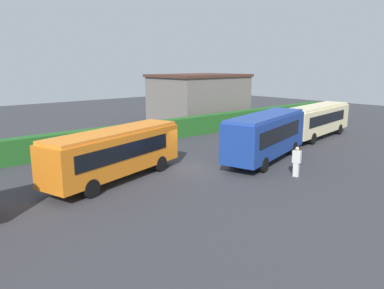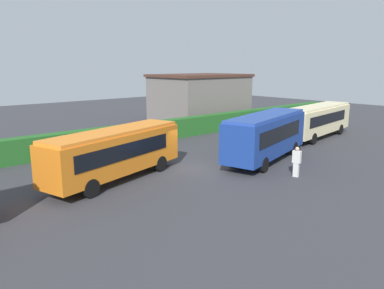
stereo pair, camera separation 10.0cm
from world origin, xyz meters
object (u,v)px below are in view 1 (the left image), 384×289
at_px(bus_blue, 266,134).
at_px(traffic_cone, 309,123).
at_px(bus_orange, 116,151).
at_px(person_left, 297,161).
at_px(bus_cream, 317,119).
at_px(person_center, 241,142).

height_order(bus_blue, traffic_cone, bus_blue).
relative_size(bus_orange, bus_blue, 1.02).
xyz_separation_m(bus_orange, person_left, (8.60, -6.66, -0.77)).
xyz_separation_m(bus_cream, person_left, (-12.20, -5.83, -0.77)).
bearing_deg(person_left, person_center, -118.18).
bearing_deg(bus_orange, bus_cream, -17.95).
bearing_deg(bus_blue, traffic_cone, 6.70).
relative_size(bus_cream, person_center, 5.78).
relative_size(bus_orange, traffic_cone, 16.09).
distance_m(bus_blue, traffic_cone, 17.37).
bearing_deg(person_center, traffic_cone, -161.59).
xyz_separation_m(bus_blue, person_left, (-1.71, -3.65, -0.93)).
bearing_deg(traffic_cone, person_left, -150.81).
distance_m(bus_cream, person_center, 10.38).
bearing_deg(bus_orange, person_center, -18.70).
distance_m(bus_orange, bus_blue, 10.74).
xyz_separation_m(bus_blue, person_center, (0.15, 2.45, -0.95)).
bearing_deg(person_center, person_left, 77.93).
height_order(bus_cream, traffic_cone, bus_cream).
relative_size(bus_blue, person_center, 5.26).
xyz_separation_m(bus_orange, traffic_cone, (26.41, 3.29, -1.46)).
xyz_separation_m(bus_orange, bus_blue, (10.31, -3.01, 0.16)).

